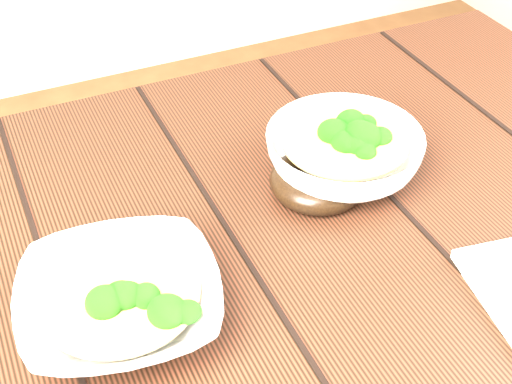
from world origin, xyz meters
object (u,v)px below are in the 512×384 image
at_px(table, 264,328).
at_px(trivet, 318,180).
at_px(soup_bowl_back, 344,152).
at_px(soup_bowl_front, 120,301).

xyz_separation_m(table, trivet, (0.11, 0.08, 0.13)).
bearing_deg(soup_bowl_back, table, -148.21).
bearing_deg(table, soup_bowl_back, 31.79).
relative_size(table, soup_bowl_front, 5.24).
height_order(soup_bowl_front, soup_bowl_back, soup_bowl_back).
relative_size(soup_bowl_front, soup_bowl_back, 1.05).
bearing_deg(table, soup_bowl_front, -172.78).
xyz_separation_m(soup_bowl_front, trivet, (0.27, 0.10, -0.01)).
bearing_deg(trivet, soup_bowl_front, -160.07).
bearing_deg(soup_bowl_back, soup_bowl_front, -160.18).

